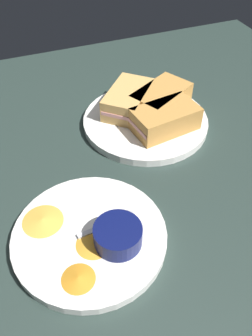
# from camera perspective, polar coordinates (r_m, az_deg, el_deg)

# --- Properties ---
(ground_plane) EXTENTS (1.10, 1.10, 0.03)m
(ground_plane) POSITION_cam_1_polar(r_m,az_deg,el_deg) (0.67, 5.11, -1.35)
(ground_plane) COLOR #283833
(plate_sandwich_main) EXTENTS (0.27, 0.27, 0.02)m
(plate_sandwich_main) POSITION_cam_1_polar(r_m,az_deg,el_deg) (0.76, 3.19, 7.65)
(plate_sandwich_main) COLOR white
(plate_sandwich_main) RESTS_ON ground_plane
(sandwich_half_near) EXTENTS (0.14, 0.09, 0.05)m
(sandwich_half_near) POSITION_cam_1_polar(r_m,az_deg,el_deg) (0.71, 6.41, 8.02)
(sandwich_half_near) COLOR #C68C42
(sandwich_half_near) RESTS_ON plate_sandwich_main
(sandwich_half_far) EXTENTS (0.15, 0.13, 0.05)m
(sandwich_half_far) POSITION_cam_1_polar(r_m,az_deg,el_deg) (0.77, 5.77, 11.19)
(sandwich_half_far) COLOR #C68C42
(sandwich_half_far) RESTS_ON plate_sandwich_main
(sandwich_half_extra) EXTENTS (0.14, 0.15, 0.05)m
(sandwich_half_extra) POSITION_cam_1_polar(r_m,az_deg,el_deg) (0.76, 0.35, 11.13)
(sandwich_half_extra) COLOR tan
(sandwich_half_extra) RESTS_ON plate_sandwich_main
(ramekin_dark_sauce) EXTENTS (0.07, 0.07, 0.04)m
(ramekin_dark_sauce) POSITION_cam_1_polar(r_m,az_deg,el_deg) (0.77, 0.35, 11.61)
(ramekin_dark_sauce) COLOR navy
(ramekin_dark_sauce) RESTS_ON plate_sandwich_main
(spoon_by_dark_ramekin) EXTENTS (0.04, 0.10, 0.01)m
(spoon_by_dark_ramekin) POSITION_cam_1_polar(r_m,az_deg,el_deg) (0.75, 2.67, 8.50)
(spoon_by_dark_ramekin) COLOR silver
(spoon_by_dark_ramekin) RESTS_ON plate_sandwich_main
(plate_chips_companion) EXTENTS (0.24, 0.24, 0.02)m
(plate_chips_companion) POSITION_cam_1_polar(r_m,az_deg,el_deg) (0.55, -5.97, -11.05)
(plate_chips_companion) COLOR white
(plate_chips_companion) RESTS_ON ground_plane
(ramekin_light_gravy) EXTENTS (0.07, 0.07, 0.03)m
(ramekin_light_gravy) POSITION_cam_1_polar(r_m,az_deg,el_deg) (0.52, -1.35, -10.87)
(ramekin_light_gravy) COLOR #0C144C
(ramekin_light_gravy) RESTS_ON plate_chips_companion
(spoon_by_gravy_ramekin) EXTENTS (0.10, 0.03, 0.01)m
(spoon_by_gravy_ramekin) POSITION_cam_1_polar(r_m,az_deg,el_deg) (0.55, -1.21, -8.47)
(spoon_by_gravy_ramekin) COLOR silver
(spoon_by_gravy_ramekin) RESTS_ON plate_chips_companion
(plantain_chip_scatter) EXTENTS (0.19, 0.20, 0.01)m
(plantain_chip_scatter) POSITION_cam_1_polar(r_m,az_deg,el_deg) (0.54, -8.01, -11.32)
(plantain_chip_scatter) COLOR gold
(plantain_chip_scatter) RESTS_ON plate_chips_companion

